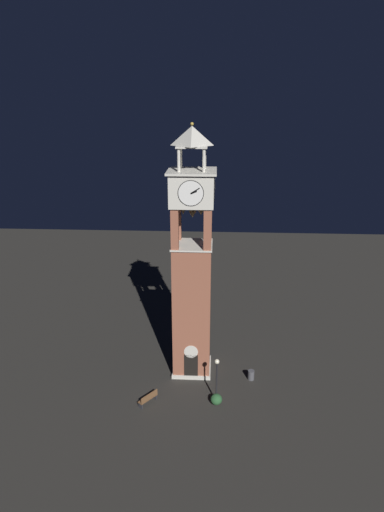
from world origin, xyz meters
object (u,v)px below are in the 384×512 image
clock_tower (192,278)px  lamp_post (217,373)px  trash_bin (251,375)px  park_bench (148,398)px

clock_tower → lamp_post: clock_tower is taller
lamp_post → trash_bin: lamp_post is taller
clock_tower → trash_bin: size_ratio=24.79×
lamp_post → trash_bin: bearing=46.8°
clock_tower → trash_bin: bearing=-14.1°
trash_bin → park_bench: bearing=-156.1°
park_bench → trash_bin: bearing=23.9°
clock_tower → trash_bin: clock_tower is taller
park_bench → lamp_post: size_ratio=0.41×
trash_bin → lamp_post: bearing=-133.2°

